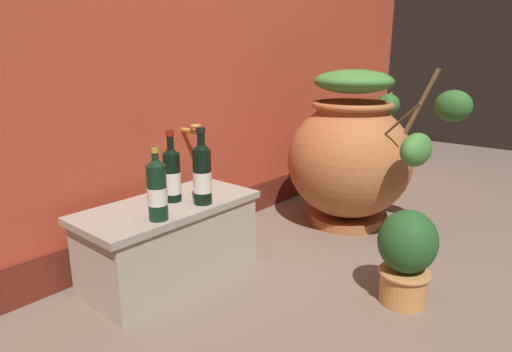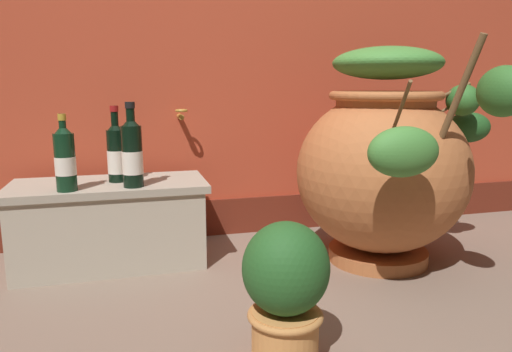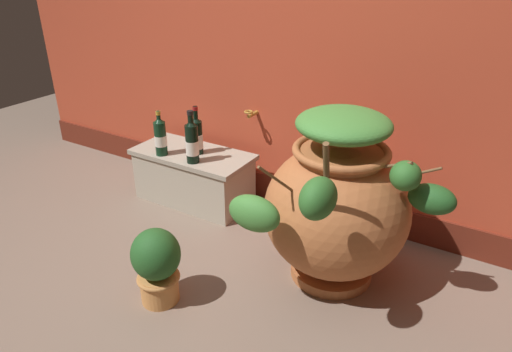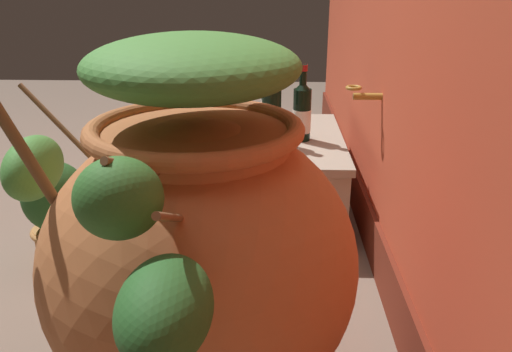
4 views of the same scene
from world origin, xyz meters
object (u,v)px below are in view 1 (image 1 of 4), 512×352
terracotta_urn (352,153)px  wine_bottle_right (172,174)px  wine_bottle_left (157,188)px  wine_bottle_middle (202,172)px  potted_shrub (406,254)px

terracotta_urn → wine_bottle_right: size_ratio=3.04×
wine_bottle_left → wine_bottle_middle: size_ratio=0.88×
terracotta_urn → wine_bottle_left: 1.24m
potted_shrub → terracotta_urn: bearing=43.4°
terracotta_urn → wine_bottle_middle: terracotta_urn is taller
terracotta_urn → potted_shrub: size_ratio=2.43×
wine_bottle_left → terracotta_urn: bearing=-6.9°
wine_bottle_left → wine_bottle_right: wine_bottle_right is taller
terracotta_urn → potted_shrub: bearing=-136.6°
wine_bottle_middle → wine_bottle_right: bearing=116.1°
wine_bottle_left → wine_bottle_middle: wine_bottle_middle is taller
terracotta_urn → wine_bottle_middle: (-0.99, 0.16, 0.06)m
terracotta_urn → wine_bottle_right: bearing=164.9°
wine_bottle_middle → potted_shrub: bearing=-64.0°
wine_bottle_left → wine_bottle_right: size_ratio=0.93×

